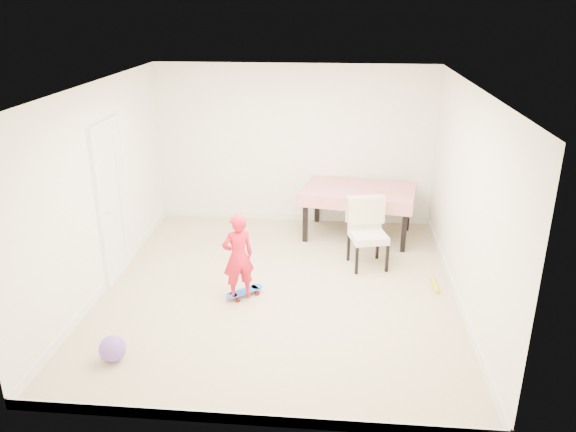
# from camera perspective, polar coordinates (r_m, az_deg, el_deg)

# --- Properties ---
(ground) EXTENTS (5.00, 5.00, 0.00)m
(ground) POSITION_cam_1_polar(r_m,az_deg,el_deg) (7.34, -0.93, -7.47)
(ground) COLOR tan
(ground) RESTS_ON ground
(ceiling) EXTENTS (4.50, 5.00, 0.04)m
(ceiling) POSITION_cam_1_polar(r_m,az_deg,el_deg) (6.51, -1.06, 12.88)
(ceiling) COLOR white
(ceiling) RESTS_ON wall_back
(wall_back) EXTENTS (4.50, 0.04, 2.60)m
(wall_back) POSITION_cam_1_polar(r_m,az_deg,el_deg) (9.19, 0.67, 7.19)
(wall_back) COLOR white
(wall_back) RESTS_ON ground
(wall_front) EXTENTS (4.50, 0.04, 2.60)m
(wall_front) POSITION_cam_1_polar(r_m,az_deg,el_deg) (4.56, -4.33, -7.98)
(wall_front) COLOR white
(wall_front) RESTS_ON ground
(wall_left) EXTENTS (0.04, 5.00, 2.60)m
(wall_left) POSITION_cam_1_polar(r_m,az_deg,el_deg) (7.38, -18.48, 2.56)
(wall_left) COLOR white
(wall_left) RESTS_ON ground
(wall_right) EXTENTS (0.04, 5.00, 2.60)m
(wall_right) POSITION_cam_1_polar(r_m,az_deg,el_deg) (6.95, 17.62, 1.53)
(wall_right) COLOR white
(wall_right) RESTS_ON ground
(door) EXTENTS (0.11, 0.94, 2.11)m
(door) POSITION_cam_1_polar(r_m,az_deg,el_deg) (7.73, -17.35, 1.35)
(door) COLOR white
(door) RESTS_ON ground
(baseboard_back) EXTENTS (4.50, 0.02, 0.12)m
(baseboard_back) POSITION_cam_1_polar(r_m,az_deg,el_deg) (9.57, 0.64, -0.02)
(baseboard_back) COLOR white
(baseboard_back) RESTS_ON ground
(baseboard_front) EXTENTS (4.50, 0.02, 0.12)m
(baseboard_front) POSITION_cam_1_polar(r_m,az_deg,el_deg) (5.27, -3.96, -19.90)
(baseboard_front) COLOR white
(baseboard_front) RESTS_ON ground
(baseboard_left) EXTENTS (0.02, 5.00, 0.12)m
(baseboard_left) POSITION_cam_1_polar(r_m,az_deg,el_deg) (7.85, -17.51, -6.04)
(baseboard_left) COLOR white
(baseboard_left) RESTS_ON ground
(baseboard_right) EXTENTS (0.02, 5.00, 0.12)m
(baseboard_right) POSITION_cam_1_polar(r_m,az_deg,el_deg) (7.44, 16.65, -7.50)
(baseboard_right) COLOR white
(baseboard_right) RESTS_ON ground
(dining_table) EXTENTS (1.84, 1.33, 0.79)m
(dining_table) POSITION_cam_1_polar(r_m,az_deg,el_deg) (8.88, 7.13, 0.41)
(dining_table) COLOR red
(dining_table) RESTS_ON ground
(dining_chair) EXTENTS (0.67, 0.72, 0.97)m
(dining_chair) POSITION_cam_1_polar(r_m,az_deg,el_deg) (7.83, 8.17, -1.84)
(dining_chair) COLOR beige
(dining_chair) RESTS_ON ground
(skateboard) EXTENTS (0.52, 0.49, 0.08)m
(skateboard) POSITION_cam_1_polar(r_m,az_deg,el_deg) (7.19, -4.45, -7.85)
(skateboard) COLOR blue
(skateboard) RESTS_ON ground
(child) EXTENTS (0.48, 0.42, 1.10)m
(child) POSITION_cam_1_polar(r_m,az_deg,el_deg) (6.90, -5.08, -4.39)
(child) COLOR red
(child) RESTS_ON ground
(balloon) EXTENTS (0.28, 0.28, 0.28)m
(balloon) POSITION_cam_1_polar(r_m,az_deg,el_deg) (6.23, -17.42, -12.75)
(balloon) COLOR #7B51C2
(balloon) RESTS_ON ground
(foam_toy) EXTENTS (0.06, 0.40, 0.06)m
(foam_toy) POSITION_cam_1_polar(r_m,az_deg,el_deg) (7.63, 14.71, -6.82)
(foam_toy) COLOR yellow
(foam_toy) RESTS_ON ground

